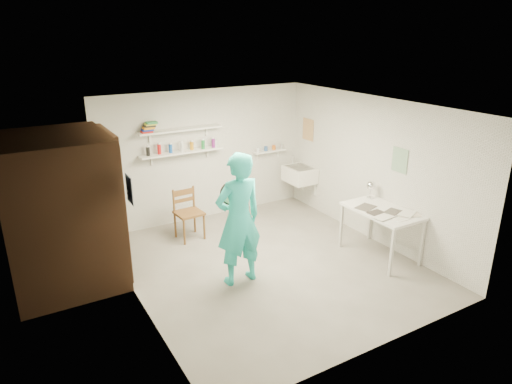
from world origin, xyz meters
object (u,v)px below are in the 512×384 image
belfast_sink (300,174)px  desk_lamp (371,185)px  wall_clock (231,193)px  wooden_chair (189,213)px  man (239,219)px  work_table (380,233)px

belfast_sink → desk_lamp: (0.08, -1.86, 0.31)m
wall_clock → wooden_chair: bearing=91.0°
wooden_chair → belfast_sink: bearing=1.2°
wooden_chair → desk_lamp: (2.52, -1.63, 0.54)m
wooden_chair → desk_lamp: desk_lamp is taller
man → desk_lamp: (2.45, 0.03, 0.06)m
wall_clock → desk_lamp: size_ratio=2.31×
wall_clock → work_table: (2.25, -0.66, -0.87)m
belfast_sink → wooden_chair: wooden_chair is taller
belfast_sink → wooden_chair: size_ratio=0.65×
desk_lamp → wooden_chair: bearing=147.0°
wall_clock → desk_lamp: wall_clock is taller
man → desk_lamp: size_ratio=12.83×
man → wall_clock: size_ratio=5.56×
wooden_chair → man: bearing=-91.8°
belfast_sink → desk_lamp: desk_lamp is taller
work_table → desk_lamp: size_ratio=8.00×
belfast_sink → desk_lamp: 1.88m
desk_lamp → man: bearing=-179.3°
work_table → desk_lamp: (0.19, 0.47, 0.61)m
belfast_sink → work_table: size_ratio=0.51×
belfast_sink → desk_lamp: size_ratio=4.07×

